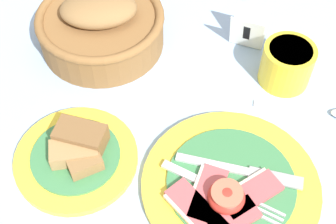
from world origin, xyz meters
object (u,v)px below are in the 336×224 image
breakfast_plate (229,187)px  bread_basket (101,25)px  bread_plate (77,154)px  number_card (248,29)px  sugar_cup (287,64)px  teaspoon_near_cup (335,113)px

breakfast_plate → bread_basket: bread_basket is taller
bread_plate → bread_basket: (-0.04, 0.25, 0.03)m
bread_basket → number_card: size_ratio=3.06×
bread_basket → number_card: 0.26m
breakfast_plate → number_card: size_ratio=3.51×
breakfast_plate → number_card: number_card is taller
number_card → bread_basket: bearing=-160.1°
breakfast_plate → number_card: bearing=93.0°
bread_basket → sugar_cup: bearing=-2.1°
bread_plate → number_card: number_card is taller
breakfast_plate → sugar_cup: bearing=76.3°
bread_basket → teaspoon_near_cup: bearing=-9.7°
bread_plate → sugar_cup: 0.37m
sugar_cup → number_card: number_card is taller
bread_plate → teaspoon_near_cup: size_ratio=0.96×
sugar_cup → teaspoon_near_cup: 0.11m
breakfast_plate → bread_basket: (-0.27, 0.25, 0.03)m
breakfast_plate → teaspoon_near_cup: bearing=50.1°
sugar_cup → teaspoon_near_cup: bearing=-33.8°
breakfast_plate → sugar_cup: 0.24m
bread_plate → teaspoon_near_cup: (0.37, 0.17, -0.01)m
sugar_cup → teaspoon_near_cup: size_ratio=0.44×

